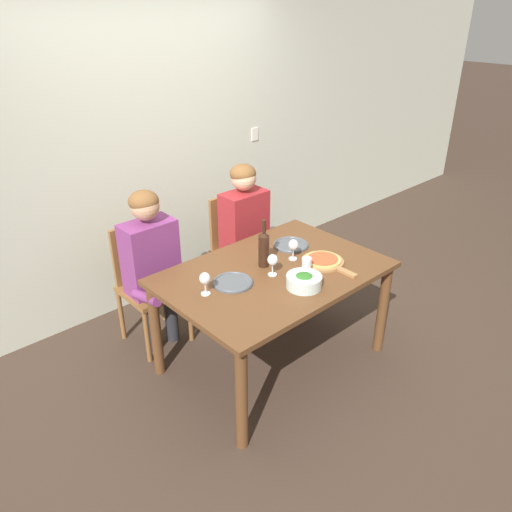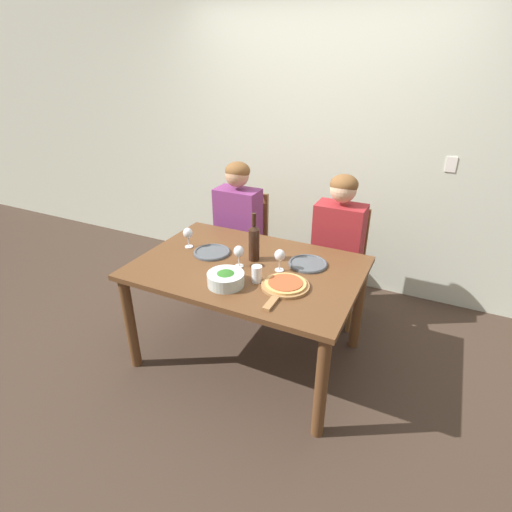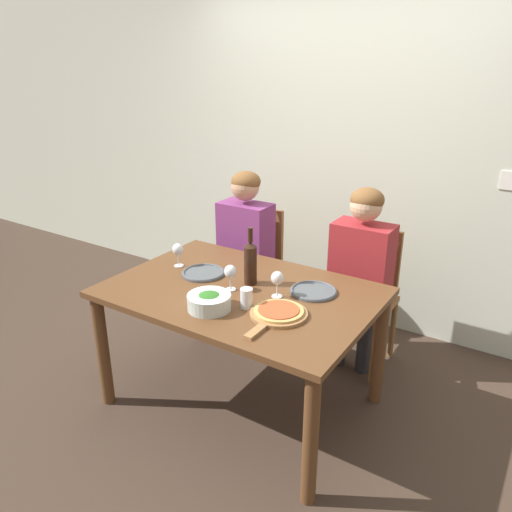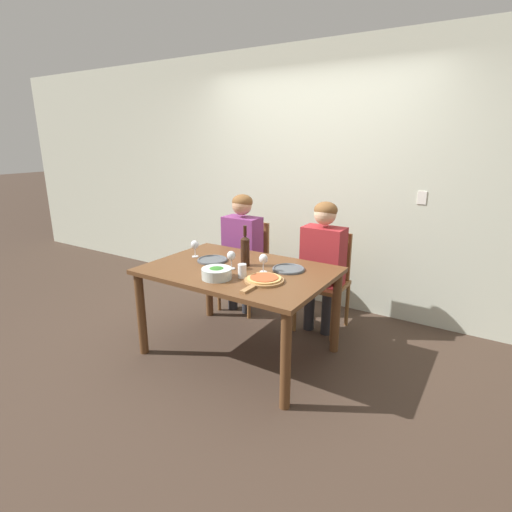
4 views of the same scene
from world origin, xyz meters
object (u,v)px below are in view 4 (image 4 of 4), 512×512
Objects in this scene: person_woman at (241,242)px; water_tumbler at (242,271)px; dinner_plate_right at (289,269)px; wine_glass_left at (195,245)px; wine_glass_centre at (231,257)px; wine_bottle at (245,250)px; chair_left at (247,262)px; pizza_on_board at (263,280)px; broccoli_bowl at (217,273)px; dinner_plate_left at (212,260)px; person_man at (322,255)px; chair_right at (326,277)px; wine_glass_right at (263,260)px.

water_tumbler is at bearing -55.34° from person_woman.
wine_glass_left reaches higher than dinner_plate_right.
person_woman reaches higher than wine_glass_centre.
wine_bottle is (0.49, -0.66, 0.14)m from person_woman.
pizza_on_board is (0.82, -1.02, 0.27)m from chair_left.
broccoli_bowl is 0.87× the size of dinner_plate_left.
wine_bottle is 0.39m from dinner_plate_right.
wine_bottle is 0.14m from wine_glass_centre.
dinner_plate_right is at bearing 58.61° from water_tumbler.
person_man is at bearing 59.90° from wine_glass_centre.
wine_glass_right is (-0.19, -0.84, 0.36)m from chair_right.
chair_right reaches higher than wine_glass_right.
person_woman is at bearing 114.91° from broccoli_bowl.
broccoli_bowl is at bearing -125.84° from wine_glass_right.
chair_right is at bearing 40.42° from wine_glass_left.
dinner_plate_left is (-0.73, -0.70, 0.02)m from person_man.
wine_glass_centre is at bearing 99.14° from broccoli_bowl.
wine_bottle reaches higher than pizza_on_board.
chair_left reaches higher than water_tumbler.
pizza_on_board is at bearing -18.12° from dinner_plate_left.
dinner_plate_left is 1.74× the size of wine_glass_centre.
dinner_plate_left is 0.69m from dinner_plate_right.
wine_glass_centre is (-0.46, -0.90, 0.36)m from chair_right.
broccoli_bowl is at bearing -90.59° from wine_bottle.
wine_bottle is at bearing 119.77° from water_tumbler.
person_woman is 0.69m from wine_glass_left.
water_tumbler is at bearing -33.51° from wine_glass_centre.
broccoli_bowl is at bearing -34.34° from wine_glass_left.
dinner_plate_left is at bearing 161.88° from pizza_on_board.
pizza_on_board is 4.07× the size of water_tumbler.
pizza_on_board is at bearing -58.44° from wine_glass_right.
wine_bottle is at bearing -57.68° from chair_left.
pizza_on_board is 2.88× the size of wine_glass_centre.
dinner_plate_right is 1.74× the size of wine_glass_left.
wine_bottle is at bearing 89.41° from broccoli_bowl.
chair_right is 6.12× the size of wine_glass_right.
dinner_plate_left is (-0.31, -0.04, -0.13)m from wine_bottle.
water_tumbler is (-0.18, -0.01, 0.04)m from pizza_on_board.
broccoli_bowl is 0.46m from dinner_plate_left.
pizza_on_board reaches higher than dinner_plate_right.
chair_right is 1.06m from pizza_on_board.
person_woman is at bearing -90.00° from chair_left.
person_man is at bearing 0.00° from person_woman.
wine_glass_centre reaches higher than broccoli_bowl.
pizza_on_board is (0.82, -0.91, 0.02)m from person_woman.
person_man is 0.79m from wine_bottle.
broccoli_bowl is at bearing -111.99° from person_man.
person_woman is at bearing 146.19° from dinner_plate_right.
chair_left reaches higher than wine_glass_centre.
person_man reaches higher than chair_left.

